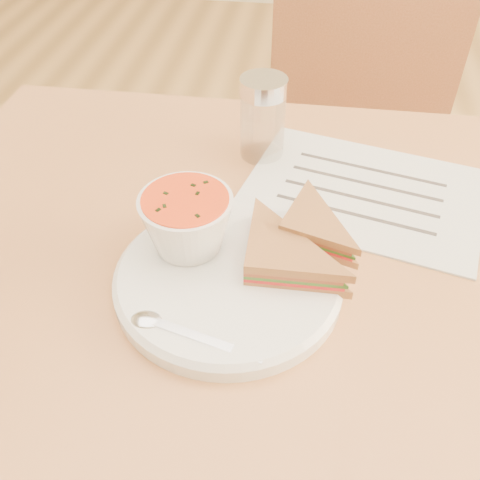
% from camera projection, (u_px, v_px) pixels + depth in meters
% --- Properties ---
extents(dining_table, '(1.00, 0.70, 0.75)m').
position_uv_depth(dining_table, '(278.00, 412.00, 0.88)').
color(dining_table, '#9B5530').
rests_on(dining_table, floor).
extents(chair_far, '(0.43, 0.43, 0.93)m').
position_uv_depth(chair_far, '(348.00, 187.00, 1.19)').
color(chair_far, brown).
rests_on(chair_far, floor).
extents(plate, '(0.28, 0.28, 0.02)m').
position_uv_depth(plate, '(228.00, 280.00, 0.58)').
color(plate, white).
rests_on(plate, dining_table).
extents(soup_bowl, '(0.10, 0.10, 0.07)m').
position_uv_depth(soup_bowl, '(187.00, 225.00, 0.58)').
color(soup_bowl, white).
rests_on(soup_bowl, plate).
extents(sandwich_half_a, '(0.11, 0.11, 0.03)m').
position_uv_depth(sandwich_half_a, '(243.00, 278.00, 0.55)').
color(sandwich_half_a, '#A6723A').
rests_on(sandwich_half_a, plate).
extents(sandwich_half_b, '(0.12, 0.12, 0.03)m').
position_uv_depth(sandwich_half_b, '(278.00, 235.00, 0.59)').
color(sandwich_half_b, '#A6723A').
rests_on(sandwich_half_b, plate).
extents(spoon, '(0.16, 0.07, 0.01)m').
position_uv_depth(spoon, '(190.00, 335.00, 0.51)').
color(spoon, silver).
rests_on(spoon, plate).
extents(paper_menu, '(0.35, 0.29, 0.00)m').
position_uv_depth(paper_menu, '(363.00, 192.00, 0.71)').
color(paper_menu, white).
rests_on(paper_menu, dining_table).
extents(condiment_shaker, '(0.08, 0.08, 0.12)m').
position_uv_depth(condiment_shaker, '(263.00, 118.00, 0.74)').
color(condiment_shaker, silver).
rests_on(condiment_shaker, dining_table).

